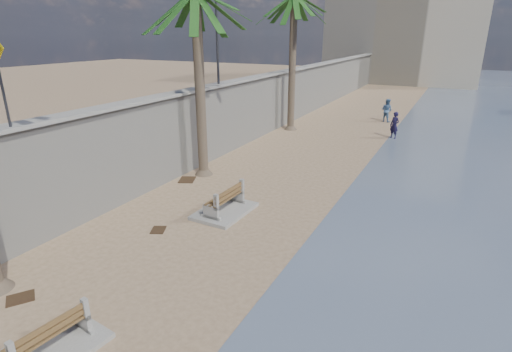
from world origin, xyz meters
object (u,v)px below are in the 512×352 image
(bench_near, at_px, (48,339))
(person_b, at_px, (387,109))
(bench_far, at_px, (224,202))
(person_a, at_px, (395,123))

(bench_near, xyz_separation_m, person_b, (1.89, 25.46, 0.54))
(person_b, bearing_deg, bench_far, 106.29)
(bench_near, relative_size, bench_far, 0.94)
(bench_near, bearing_deg, person_a, 81.32)
(person_a, relative_size, person_b, 1.02)
(person_a, height_order, person_b, person_a)
(bench_near, distance_m, person_b, 25.54)
(bench_near, distance_m, person_a, 20.97)
(bench_far, distance_m, person_b, 18.44)
(bench_far, bearing_deg, person_b, 82.97)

